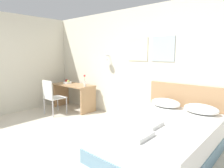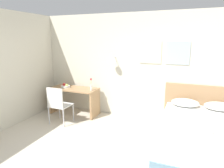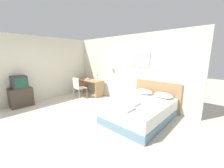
# 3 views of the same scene
# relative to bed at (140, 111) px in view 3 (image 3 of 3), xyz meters

# --- Properties ---
(ground_plane) EXTENTS (24.00, 24.00, 0.00)m
(ground_plane) POSITION_rel_bed_xyz_m (-1.57, -1.70, -0.27)
(ground_plane) COLOR beige
(wall_back) EXTENTS (5.90, 0.31, 2.65)m
(wall_back) POSITION_rel_bed_xyz_m (-1.56, 1.14, 1.06)
(wall_back) COLOR beige
(wall_back) RESTS_ON ground_plane
(wall_left) EXTENTS (0.06, 5.81, 2.65)m
(wall_left) POSITION_rel_bed_xyz_m (-4.15, -1.80, 1.06)
(wall_left) COLOR beige
(wall_left) RESTS_ON ground_plane
(bed) EXTENTS (1.51, 2.09, 0.54)m
(bed) POSITION_rel_bed_xyz_m (0.00, 0.00, 0.00)
(bed) COLOR #66899E
(bed) RESTS_ON ground_plane
(headboard) EXTENTS (1.63, 0.06, 1.00)m
(headboard) POSITION_rel_bed_xyz_m (0.00, 1.08, 0.23)
(headboard) COLOR #A87F56
(headboard) RESTS_ON ground_plane
(pillow_left) EXTENTS (0.60, 0.37, 0.18)m
(pillow_left) POSITION_rel_bed_xyz_m (-0.34, 0.81, 0.36)
(pillow_left) COLOR white
(pillow_left) RESTS_ON bed
(pillow_right) EXTENTS (0.60, 0.37, 0.18)m
(pillow_right) POSITION_rel_bed_xyz_m (0.34, 0.81, 0.36)
(pillow_right) COLOR white
(pillow_right) RESTS_ON bed
(folded_towel_near_foot) EXTENTS (0.26, 0.34, 0.06)m
(folded_towel_near_foot) POSITION_rel_bed_xyz_m (-0.02, -0.31, 0.30)
(folded_towel_near_foot) COLOR white
(folded_towel_near_foot) RESTS_ON bed
(folded_towel_mid_bed) EXTENTS (0.33, 0.36, 0.06)m
(folded_towel_mid_bed) POSITION_rel_bed_xyz_m (0.05, -0.76, 0.30)
(folded_towel_mid_bed) COLOR white
(folded_towel_mid_bed) RESTS_ON bed
(desk) EXTENTS (1.30, 0.58, 0.73)m
(desk) POSITION_rel_bed_xyz_m (-3.17, 0.72, 0.25)
(desk) COLOR #A87F56
(desk) RESTS_ON ground_plane
(desk_chair) EXTENTS (0.46, 0.46, 0.92)m
(desk_chair) POSITION_rel_bed_xyz_m (-3.15, -0.02, 0.27)
(desk_chair) COLOR white
(desk_chair) RESTS_ON ground_plane
(fruit_bowl) EXTENTS (0.24, 0.24, 0.12)m
(fruit_bowl) POSITION_rel_bed_xyz_m (-3.41, 0.69, 0.50)
(fruit_bowl) COLOR silver
(fruit_bowl) RESTS_ON desk
(flower_vase) EXTENTS (0.06, 0.06, 0.32)m
(flower_vase) POSITION_rel_bed_xyz_m (-2.62, 0.67, 0.59)
(flower_vase) COLOR silver
(flower_vase) RESTS_ON desk
(tv_stand) EXTENTS (0.49, 0.73, 0.70)m
(tv_stand) POSITION_rel_bed_xyz_m (-3.85, -2.04, 0.08)
(tv_stand) COLOR #3D3328
(tv_stand) RESTS_ON ground_plane
(television) EXTENTS (0.48, 0.46, 0.45)m
(television) POSITION_rel_bed_xyz_m (-3.85, -2.04, 0.65)
(television) COLOR #2D2D30
(television) RESTS_ON tv_stand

